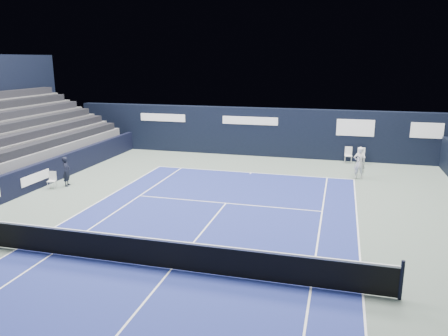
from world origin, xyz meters
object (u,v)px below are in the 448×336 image
object	(u,v)px
folding_chair_back_b	(361,155)
tennis_player	(359,163)
tennis_net	(171,254)
folding_chair_back_a	(348,152)
line_judge_chair	(52,179)

from	to	relation	value
folding_chair_back_b	tennis_player	bearing A→B (deg)	-95.60
folding_chair_back_b	tennis_net	xyz separation A→B (m)	(-5.94, -15.70, -0.05)
folding_chair_back_a	tennis_net	xyz separation A→B (m)	(-5.19, -15.83, -0.14)
line_judge_chair	tennis_net	xyz separation A→B (m)	(8.75, -6.45, 0.04)
folding_chair_back_a	folding_chair_back_b	size ratio (longest dim) A/B	0.99
folding_chair_back_a	line_judge_chair	xyz separation A→B (m)	(-13.95, -9.38, -0.18)
tennis_player	tennis_net	bearing A→B (deg)	-115.04
folding_chair_back_b	line_judge_chair	size ratio (longest dim) A/B	1.19
tennis_net	folding_chair_back_a	bearing A→B (deg)	71.84
folding_chair_back_b	line_judge_chair	world-z (taller)	folding_chair_back_b
folding_chair_back_a	tennis_net	distance (m)	16.67
line_judge_chair	tennis_player	bearing A→B (deg)	6.94
folding_chair_back_a	folding_chair_back_b	xyz separation A→B (m)	(0.74, -0.14, -0.09)
folding_chair_back_b	line_judge_chair	xyz separation A→B (m)	(-14.69, -9.25, -0.09)
tennis_player	folding_chair_back_b	bearing A→B (deg)	86.15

